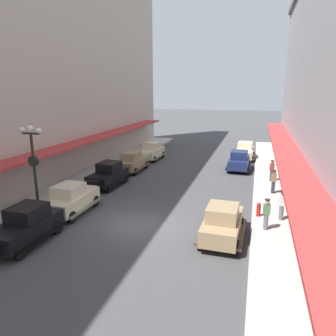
{
  "coord_description": "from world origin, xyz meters",
  "views": [
    {
      "loc": [
        5.95,
        -15.16,
        7.31
      ],
      "look_at": [
        0.0,
        6.0,
        1.8
      ],
      "focal_mm": 33.86,
      "sensor_mm": 36.0,
      "label": 1
    }
  ],
  "objects_px": {
    "pedestrian_0": "(282,205)",
    "pedestrian_1": "(272,170)",
    "parked_car_2": "(108,174)",
    "parked_car_6": "(151,151)",
    "parked_car_1": "(71,198)",
    "parked_car_4": "(25,225)",
    "fire_hydrant": "(259,209)",
    "parked_car_0": "(132,161)",
    "parked_car_3": "(239,160)",
    "lamp_post_with_clock": "(34,165)",
    "pedestrian_2": "(273,181)",
    "pedestrian_3": "(266,214)",
    "parked_car_5": "(223,222)",
    "parked_car_7": "(245,151)"
  },
  "relations": [
    {
      "from": "pedestrian_0",
      "to": "pedestrian_1",
      "type": "height_order",
      "value": "same"
    },
    {
      "from": "parked_car_2",
      "to": "parked_car_6",
      "type": "bearing_deg",
      "value": 88.84
    },
    {
      "from": "parked_car_1",
      "to": "parked_car_6",
      "type": "xyz_separation_m",
      "value": [
        -0.13,
        15.46,
        0.0
      ]
    },
    {
      "from": "parked_car_4",
      "to": "fire_hydrant",
      "type": "xyz_separation_m",
      "value": [
        10.86,
        6.14,
        -0.38
      ]
    },
    {
      "from": "parked_car_0",
      "to": "pedestrian_1",
      "type": "xyz_separation_m",
      "value": [
        12.08,
        -0.4,
        0.07
      ]
    },
    {
      "from": "parked_car_0",
      "to": "parked_car_2",
      "type": "bearing_deg",
      "value": -90.84
    },
    {
      "from": "parked_car_3",
      "to": "fire_hydrant",
      "type": "distance_m",
      "value": 11.32
    },
    {
      "from": "lamp_post_with_clock",
      "to": "pedestrian_0",
      "type": "distance_m",
      "value": 14.33
    },
    {
      "from": "parked_car_6",
      "to": "parked_car_4",
      "type": "bearing_deg",
      "value": -89.6
    },
    {
      "from": "pedestrian_2",
      "to": "fire_hydrant",
      "type": "bearing_deg",
      "value": -101.83
    },
    {
      "from": "pedestrian_1",
      "to": "pedestrian_3",
      "type": "height_order",
      "value": "same"
    },
    {
      "from": "parked_car_3",
      "to": "fire_hydrant",
      "type": "xyz_separation_m",
      "value": [
        1.78,
        -11.17,
        -0.38
      ]
    },
    {
      "from": "parked_car_3",
      "to": "lamp_post_with_clock",
      "type": "distance_m",
      "value": 17.87
    },
    {
      "from": "parked_car_2",
      "to": "parked_car_5",
      "type": "xyz_separation_m",
      "value": [
        9.46,
        -6.66,
        0.0
      ]
    },
    {
      "from": "parked_car_4",
      "to": "parked_car_7",
      "type": "bearing_deg",
      "value": 67.07
    },
    {
      "from": "parked_car_5",
      "to": "pedestrian_3",
      "type": "relative_size",
      "value": 2.57
    },
    {
      "from": "lamp_post_with_clock",
      "to": "fire_hydrant",
      "type": "relative_size",
      "value": 6.29
    },
    {
      "from": "parked_car_6",
      "to": "lamp_post_with_clock",
      "type": "relative_size",
      "value": 0.83
    },
    {
      "from": "parked_car_2",
      "to": "parked_car_4",
      "type": "relative_size",
      "value": 1.01
    },
    {
      "from": "fire_hydrant",
      "to": "pedestrian_2",
      "type": "xyz_separation_m",
      "value": [
        0.96,
        4.59,
        0.45
      ]
    },
    {
      "from": "lamp_post_with_clock",
      "to": "parked_car_5",
      "type": "bearing_deg",
      "value": -2.21
    },
    {
      "from": "pedestrian_3",
      "to": "pedestrian_2",
      "type": "bearing_deg",
      "value": 84.65
    },
    {
      "from": "parked_car_7",
      "to": "lamp_post_with_clock",
      "type": "xyz_separation_m",
      "value": [
        -11.27,
        -18.81,
        2.04
      ]
    },
    {
      "from": "parked_car_0",
      "to": "pedestrian_3",
      "type": "distance_m",
      "value": 15.2
    },
    {
      "from": "parked_car_4",
      "to": "parked_car_5",
      "type": "bearing_deg",
      "value": 17.84
    },
    {
      "from": "fire_hydrant",
      "to": "pedestrian_1",
      "type": "distance_m",
      "value": 7.85
    },
    {
      "from": "parked_car_3",
      "to": "parked_car_4",
      "type": "height_order",
      "value": "same"
    },
    {
      "from": "parked_car_1",
      "to": "parked_car_2",
      "type": "xyz_separation_m",
      "value": [
        -0.33,
        5.6,
        0.0
      ]
    },
    {
      "from": "lamp_post_with_clock",
      "to": "pedestrian_0",
      "type": "bearing_deg",
      "value": 10.34
    },
    {
      "from": "parked_car_4",
      "to": "parked_car_3",
      "type": "bearing_deg",
      "value": 62.33
    },
    {
      "from": "fire_hydrant",
      "to": "pedestrian_0",
      "type": "height_order",
      "value": "pedestrian_0"
    },
    {
      "from": "parked_car_0",
      "to": "pedestrian_1",
      "type": "distance_m",
      "value": 12.09
    },
    {
      "from": "parked_car_1",
      "to": "parked_car_7",
      "type": "relative_size",
      "value": 0.99
    },
    {
      "from": "parked_car_0",
      "to": "parked_car_4",
      "type": "xyz_separation_m",
      "value": [
        0.27,
        -14.33,
        0.0
      ]
    },
    {
      "from": "parked_car_0",
      "to": "lamp_post_with_clock",
      "type": "height_order",
      "value": "lamp_post_with_clock"
    },
    {
      "from": "parked_car_2",
      "to": "parked_car_1",
      "type": "bearing_deg",
      "value": -86.65
    },
    {
      "from": "parked_car_2",
      "to": "parked_car_6",
      "type": "xyz_separation_m",
      "value": [
        0.2,
        9.86,
        0.0
      ]
    },
    {
      "from": "fire_hydrant",
      "to": "parked_car_3",
      "type": "bearing_deg",
      "value": 99.04
    },
    {
      "from": "lamp_post_with_clock",
      "to": "pedestrian_0",
      "type": "relative_size",
      "value": 3.09
    },
    {
      "from": "pedestrian_2",
      "to": "pedestrian_0",
      "type": "bearing_deg",
      "value": -86.98
    },
    {
      "from": "parked_car_6",
      "to": "parked_car_1",
      "type": "bearing_deg",
      "value": -89.53
    },
    {
      "from": "parked_car_1",
      "to": "parked_car_7",
      "type": "bearing_deg",
      "value": 62.68
    },
    {
      "from": "parked_car_3",
      "to": "parked_car_5",
      "type": "bearing_deg",
      "value": -89.8
    },
    {
      "from": "parked_car_0",
      "to": "parked_car_1",
      "type": "distance_m",
      "value": 10.33
    },
    {
      "from": "lamp_post_with_clock",
      "to": "pedestrian_0",
      "type": "xyz_separation_m",
      "value": [
        13.97,
        2.55,
        -1.97
      ]
    },
    {
      "from": "parked_car_0",
      "to": "parked_car_2",
      "type": "xyz_separation_m",
      "value": [
        -0.07,
        -4.72,
        0.0
      ]
    },
    {
      "from": "parked_car_2",
      "to": "fire_hydrant",
      "type": "xyz_separation_m",
      "value": [
        11.19,
        -3.46,
        -0.38
      ]
    },
    {
      "from": "parked_car_7",
      "to": "parked_car_0",
      "type": "bearing_deg",
      "value": -140.87
    },
    {
      "from": "parked_car_5",
      "to": "pedestrian_1",
      "type": "height_order",
      "value": "parked_car_5"
    },
    {
      "from": "parked_car_4",
      "to": "pedestrian_0",
      "type": "xyz_separation_m",
      "value": [
        12.08,
        5.91,
        0.07
      ]
    }
  ]
}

